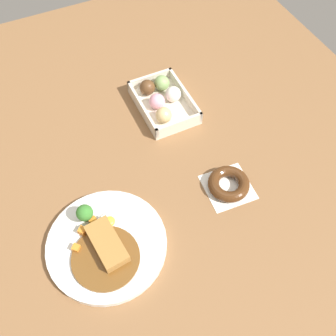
% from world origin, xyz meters
% --- Properties ---
extents(ground_plane, '(1.60, 1.60, 0.00)m').
position_xyz_m(ground_plane, '(0.00, 0.00, 0.00)').
color(ground_plane, brown).
extents(curry_plate, '(0.28, 0.28, 0.07)m').
position_xyz_m(curry_plate, '(0.14, -0.11, 0.01)').
color(curry_plate, white).
rests_on(curry_plate, ground_plane).
extents(donut_box, '(0.21, 0.14, 0.06)m').
position_xyz_m(donut_box, '(-0.20, 0.19, 0.02)').
color(donut_box, beige).
rests_on(donut_box, ground_plane).
extents(chocolate_ring_donut, '(0.12, 0.12, 0.03)m').
position_xyz_m(chocolate_ring_donut, '(0.12, 0.22, 0.02)').
color(chocolate_ring_donut, white).
rests_on(chocolate_ring_donut, ground_plane).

